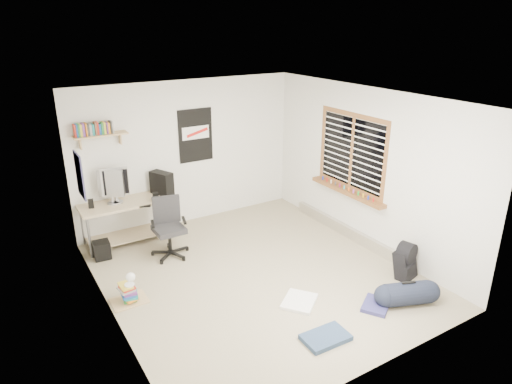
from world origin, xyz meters
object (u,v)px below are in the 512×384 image
desk (129,220)px  book_stack (128,291)px  backpack (405,264)px  duffel_bag (407,294)px  office_chair (169,227)px

desk → book_stack: desk is taller
backpack → duffel_bag: 0.68m
backpack → book_stack: 3.79m
desk → office_chair: office_chair is taller
backpack → duffel_bag: (-0.49, -0.47, -0.06)m
book_stack → duffel_bag: bearing=-32.5°
desk → duffel_bag: 4.39m
duffel_bag → book_stack: duffel_bag is taller
duffel_bag → backpack: bearing=65.6°
office_chair → backpack: bearing=-27.4°
desk → office_chair: bearing=-76.0°
backpack → book_stack: bearing=143.1°
desk → duffel_bag: (2.47, -3.62, -0.22)m
duffel_bag → office_chair: bearing=148.3°
duffel_bag → book_stack: bearing=169.0°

